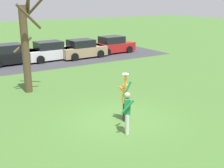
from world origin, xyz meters
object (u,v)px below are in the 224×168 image
frisbee_disc (126,74)px  parked_car_tan (82,49)px  person_catcher (125,98)px  person_defender (127,109)px  parked_car_black (10,55)px  parked_car_white (50,52)px  parked_car_red (113,45)px  bare_tree_tall (26,44)px

frisbee_disc → parked_car_tan: 14.39m
person_catcher → person_defender: size_ratio=1.02×
parked_car_black → parked_car_white: bearing=-5.6°
parked_car_black → parked_car_red: size_ratio=1.00×
frisbee_disc → parked_car_black: 14.24m
parked_car_tan → parked_car_white: bearing=168.2°
parked_car_white → parked_car_red: size_ratio=1.00×
person_catcher → parked_car_red: (8.23, 13.77, -0.25)m
person_defender → frisbee_disc: 1.51m
person_defender → bare_tree_tall: size_ratio=0.37×
parked_car_white → parked_car_tan: size_ratio=1.00×
person_catcher → parked_car_tan: 14.10m
parked_car_white → person_defender: bearing=-102.2°
frisbee_disc → parked_car_tan: size_ratio=0.06×
parked_car_white → bare_tree_tall: (-4.16, -7.62, 1.94)m
person_catcher → parked_car_white: 13.89m
parked_car_black → person_catcher: bearing=-87.0°
bare_tree_tall → frisbee_disc: bearing=-71.9°
person_defender → frisbee_disc: bearing=0.0°
person_defender → bare_tree_tall: bearing=43.0°
parked_car_black → parked_car_white: 3.26m
frisbee_disc → parked_car_white: frisbee_disc is taller
person_defender → parked_car_black: 15.02m
person_defender → bare_tree_tall: bare_tree_tall is taller
parked_car_tan → person_catcher: bearing=-111.9°
frisbee_disc → parked_car_red: frisbee_disc is taller
parked_car_white → parked_car_red: (6.26, 0.03, 0.00)m
parked_car_tan → parked_car_red: (3.48, 0.50, 0.00)m
frisbee_disc → parked_car_black: frisbee_disc is taller
parked_car_black → bare_tree_tall: (-0.91, -7.81, 1.94)m
person_catcher → bare_tree_tall: size_ratio=0.37×
parked_car_black → parked_car_tan: 6.07m
person_catcher → parked_car_black: size_ratio=0.50×
person_catcher → parked_car_tan: person_catcher is taller
frisbee_disc → parked_car_red: size_ratio=0.06×
person_catcher → frisbee_disc: 1.13m
frisbee_disc → parked_car_red: bearing=59.1°
frisbee_disc → parked_car_red: (8.35, 13.97, -1.37)m
parked_car_black → parked_car_red: bearing=-3.2°
person_defender → parked_car_black: (-0.64, 15.01, -0.25)m
bare_tree_tall → parked_car_white: bearing=61.4°
parked_car_black → bare_tree_tall: size_ratio=0.75×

